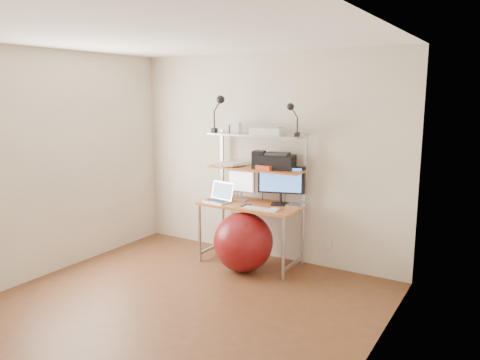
# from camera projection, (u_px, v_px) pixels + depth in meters

# --- Properties ---
(room) EXTENTS (3.60, 3.60, 3.60)m
(room) POSITION_uv_depth(u_px,v_px,m) (171.00, 180.00, 4.21)
(room) COLOR brown
(room) RESTS_ON ground
(computer_desk) EXTENTS (1.20, 0.60, 1.57)m
(computer_desk) POSITION_uv_depth(u_px,v_px,m) (253.00, 185.00, 5.53)
(computer_desk) COLOR #C66B26
(computer_desk) RESTS_ON ground
(desktop) EXTENTS (1.20, 0.60, 0.00)m
(desktop) POSITION_uv_depth(u_px,v_px,m) (251.00, 204.00, 5.51)
(desktop) COLOR #C66B26
(desktop) RESTS_ON computer_desk
(mid_shelf) EXTENTS (1.18, 0.34, 0.00)m
(mid_shelf) POSITION_uv_depth(u_px,v_px,m) (256.00, 168.00, 5.55)
(mid_shelf) COLOR #C66B26
(mid_shelf) RESTS_ON computer_desk
(top_shelf) EXTENTS (1.18, 0.34, 0.00)m
(top_shelf) POSITION_uv_depth(u_px,v_px,m) (257.00, 134.00, 5.47)
(top_shelf) COLOR #A7A7AC
(top_shelf) RESTS_ON computer_desk
(floor) EXTENTS (3.60, 3.60, 0.00)m
(floor) POSITION_uv_depth(u_px,v_px,m) (175.00, 309.00, 4.44)
(floor) COLOR brown
(floor) RESTS_ON ground
(wall_outlet) EXTENTS (0.08, 0.01, 0.12)m
(wall_outlet) POSITION_uv_depth(u_px,v_px,m) (328.00, 243.00, 5.45)
(wall_outlet) COLOR silver
(wall_outlet) RESTS_ON room
(monitor_silver) EXTENTS (0.36, 0.13, 0.40)m
(monitor_silver) POSITION_uv_depth(u_px,v_px,m) (241.00, 183.00, 5.64)
(monitor_silver) COLOR #A6A6AA
(monitor_silver) RESTS_ON desktop
(monitor_black) EXTENTS (0.52, 0.22, 0.54)m
(monitor_black) POSITION_uv_depth(u_px,v_px,m) (281.00, 182.00, 5.42)
(monitor_black) COLOR black
(monitor_black) RESTS_ON desktop
(laptop) EXTENTS (0.37, 0.31, 0.29)m
(laptop) POSITION_uv_depth(u_px,v_px,m) (220.00, 197.00, 5.63)
(laptop) COLOR #B7B7BC
(laptop) RESTS_ON desktop
(keyboard) EXTENTS (0.41, 0.12, 0.01)m
(keyboard) POSITION_uv_depth(u_px,v_px,m) (260.00, 209.00, 5.23)
(keyboard) COLOR silver
(keyboard) RESTS_ON desktop
(mouse) EXTENTS (0.10, 0.06, 0.02)m
(mouse) POSITION_uv_depth(u_px,v_px,m) (275.00, 209.00, 5.20)
(mouse) COLOR silver
(mouse) RESTS_ON desktop
(mac_mini) EXTENTS (0.19, 0.19, 0.04)m
(mac_mini) POSITION_uv_depth(u_px,v_px,m) (296.00, 206.00, 5.33)
(mac_mini) COLOR #B7B7BC
(mac_mini) RESTS_ON desktop
(phone) EXTENTS (0.07, 0.13, 0.01)m
(phone) POSITION_uv_depth(u_px,v_px,m) (246.00, 205.00, 5.40)
(phone) COLOR black
(phone) RESTS_ON desktop
(printer) EXTENTS (0.44, 0.34, 0.19)m
(printer) POSITION_uv_depth(u_px,v_px,m) (277.00, 161.00, 5.45)
(printer) COLOR black
(printer) RESTS_ON mid_shelf
(nas_cube) EXTENTS (0.17, 0.17, 0.21)m
(nas_cube) POSITION_uv_depth(u_px,v_px,m) (259.00, 160.00, 5.48)
(nas_cube) COLOR black
(nas_cube) RESTS_ON mid_shelf
(red_box) EXTENTS (0.20, 0.14, 0.05)m
(red_box) POSITION_uv_depth(u_px,v_px,m) (265.00, 167.00, 5.40)
(red_box) COLOR #B43D1C
(red_box) RESTS_ON mid_shelf
(scanner) EXTENTS (0.39, 0.27, 0.10)m
(scanner) POSITION_uv_depth(u_px,v_px,m) (268.00, 131.00, 5.36)
(scanner) COLOR silver
(scanner) RESTS_ON top_shelf
(box_white) EXTENTS (0.12, 0.10, 0.13)m
(box_white) POSITION_uv_depth(u_px,v_px,m) (236.00, 128.00, 5.60)
(box_white) COLOR silver
(box_white) RESTS_ON top_shelf
(box_grey) EXTENTS (0.12, 0.12, 0.10)m
(box_grey) POSITION_uv_depth(u_px,v_px,m) (233.00, 129.00, 5.67)
(box_grey) COLOR #303133
(box_grey) RESTS_ON top_shelf
(clip_lamp_left) EXTENTS (0.18, 0.10, 0.45)m
(clip_lamp_left) POSITION_uv_depth(u_px,v_px,m) (219.00, 106.00, 5.57)
(clip_lamp_left) COLOR black
(clip_lamp_left) RESTS_ON top_shelf
(clip_lamp_right) EXTENTS (0.15, 0.08, 0.37)m
(clip_lamp_right) POSITION_uv_depth(u_px,v_px,m) (292.00, 112.00, 5.14)
(clip_lamp_right) COLOR black
(clip_lamp_right) RESTS_ON top_shelf
(exercise_ball) EXTENTS (0.69, 0.69, 0.69)m
(exercise_ball) POSITION_uv_depth(u_px,v_px,m) (243.00, 242.00, 5.36)
(exercise_ball) COLOR maroon
(exercise_ball) RESTS_ON floor
(paper_stack) EXTENTS (0.41, 0.42, 0.03)m
(paper_stack) POSITION_uv_depth(u_px,v_px,m) (231.00, 164.00, 5.73)
(paper_stack) COLOR white
(paper_stack) RESTS_ON mid_shelf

